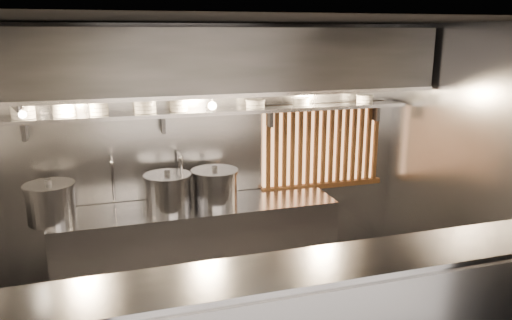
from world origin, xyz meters
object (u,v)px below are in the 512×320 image
stock_pot_right (215,186)px  heat_lamp (19,108)px  pendant_bulb (212,106)px  stock_pot_left (51,203)px  stock_pot_mid (168,192)px

stock_pot_right → heat_lamp: bearing=-170.4°
pendant_bulb → stock_pot_left: pendant_bulb is taller
stock_pot_mid → stock_pot_right: stock_pot_mid is taller
stock_pot_mid → stock_pot_right: size_ratio=0.80×
pendant_bulb → stock_pot_mid: pendant_bulb is taller
stock_pot_mid → pendant_bulb: bearing=11.0°
pendant_bulb → heat_lamp: bearing=-169.0°
pendant_bulb → stock_pot_mid: 1.01m
stock_pot_left → stock_pot_mid: size_ratio=1.08×
heat_lamp → stock_pot_right: (1.80, 0.30, -0.98)m
stock_pot_left → stock_pot_mid: 1.14m
heat_lamp → pendant_bulb: (1.80, 0.35, -0.11)m
stock_pot_mid → stock_pot_right: bearing=5.9°
heat_lamp → pendant_bulb: size_ratio=1.87×
heat_lamp → stock_pot_mid: (1.29, 0.25, -0.97)m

